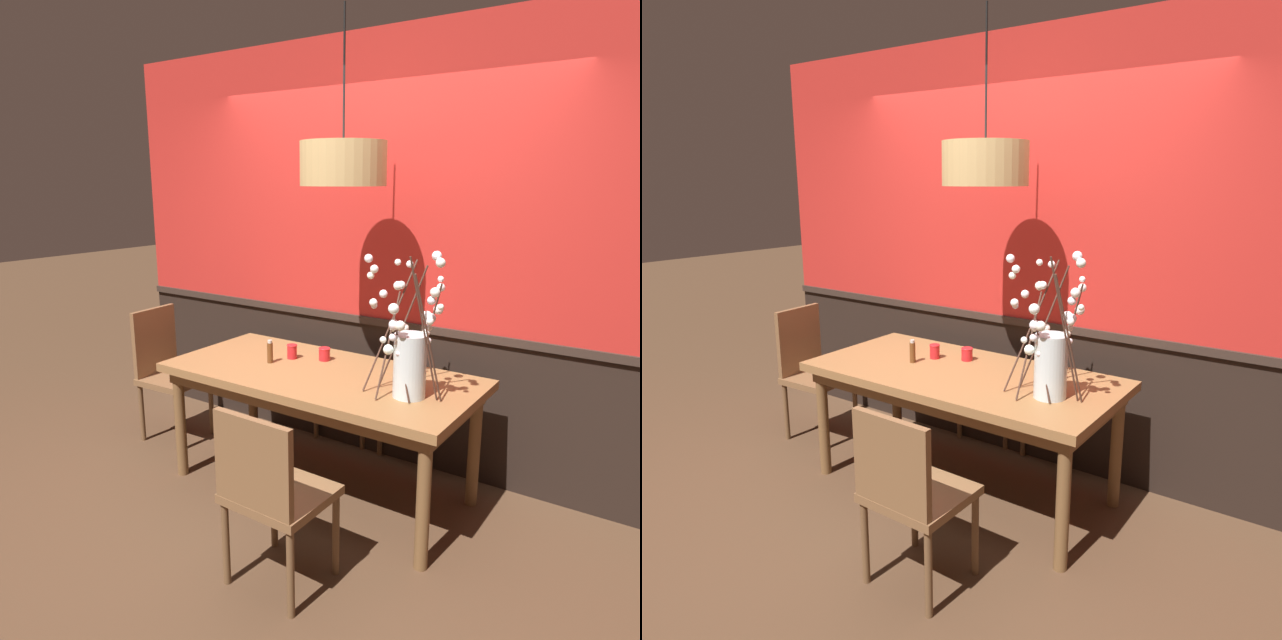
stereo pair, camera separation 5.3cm
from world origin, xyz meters
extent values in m
plane|color=#4C3321|center=(0.00, 0.00, 0.00)|extent=(24.00, 24.00, 0.00)
cube|color=black|center=(0.00, 0.69, 0.47)|extent=(4.33, 0.12, 0.94)
cube|color=#31241E|center=(0.00, 0.68, 0.96)|extent=(4.33, 0.14, 0.05)
cube|color=#B2231E|center=(0.00, 0.69, 1.88)|extent=(4.33, 0.12, 1.87)
cube|color=olive|center=(0.00, 0.00, 0.75)|extent=(1.89, 0.90, 0.05)
cube|color=brown|center=(0.00, 0.00, 0.68)|extent=(1.78, 0.79, 0.08)
cylinder|color=brown|center=(-0.85, -0.36, 0.36)|extent=(0.07, 0.07, 0.72)
cylinder|color=brown|center=(0.85, -0.36, 0.36)|extent=(0.07, 0.07, 0.72)
cylinder|color=brown|center=(-0.85, 0.36, 0.36)|extent=(0.07, 0.07, 0.72)
cylinder|color=brown|center=(0.85, 0.36, 0.36)|extent=(0.07, 0.07, 0.72)
cube|color=brown|center=(-1.31, 0.02, 0.46)|extent=(0.44, 0.44, 0.04)
cube|color=brown|center=(-1.50, 0.01, 0.73)|extent=(0.06, 0.40, 0.49)
cylinder|color=brown|center=(-1.15, 0.21, 0.22)|extent=(0.04, 0.04, 0.44)
cylinder|color=brown|center=(-1.13, -0.15, 0.22)|extent=(0.04, 0.04, 0.44)
cylinder|color=brown|center=(-1.50, 0.19, 0.22)|extent=(0.04, 0.04, 0.44)
cylinder|color=brown|center=(-1.48, -0.17, 0.22)|extent=(0.04, 0.04, 0.44)
cube|color=brown|center=(-0.26, 0.78, 0.44)|extent=(0.48, 0.44, 0.04)
cube|color=brown|center=(-0.28, 0.96, 0.69)|extent=(0.42, 0.07, 0.45)
cylinder|color=brown|center=(-0.06, 0.63, 0.21)|extent=(0.04, 0.04, 0.42)
cylinder|color=brown|center=(-0.44, 0.59, 0.21)|extent=(0.04, 0.04, 0.42)
cylinder|color=brown|center=(-0.09, 0.97, 0.21)|extent=(0.04, 0.04, 0.42)
cylinder|color=brown|center=(-0.47, 0.94, 0.21)|extent=(0.04, 0.04, 0.42)
cube|color=brown|center=(0.33, -0.81, 0.46)|extent=(0.46, 0.43, 0.04)
cube|color=brown|center=(0.32, -1.00, 0.69)|extent=(0.43, 0.04, 0.43)
cylinder|color=brown|center=(0.14, -0.63, 0.22)|extent=(0.04, 0.04, 0.43)
cylinder|color=brown|center=(0.52, -0.63, 0.22)|extent=(0.04, 0.04, 0.43)
cylinder|color=brown|center=(0.13, -0.99, 0.22)|extent=(0.04, 0.04, 0.43)
cylinder|color=brown|center=(0.52, -0.99, 0.22)|extent=(0.04, 0.04, 0.43)
cube|color=brown|center=(0.29, 0.79, 0.45)|extent=(0.46, 0.47, 0.04)
cube|color=brown|center=(0.31, 0.98, 0.69)|extent=(0.40, 0.07, 0.44)
cylinder|color=brown|center=(0.45, 0.58, 0.21)|extent=(0.04, 0.04, 0.42)
cylinder|color=brown|center=(0.09, 0.62, 0.21)|extent=(0.04, 0.04, 0.42)
cylinder|color=brown|center=(0.49, 0.95, 0.21)|extent=(0.04, 0.04, 0.42)
cylinder|color=brown|center=(0.13, 0.99, 0.21)|extent=(0.04, 0.04, 0.42)
cylinder|color=silver|center=(0.62, -0.08, 0.95)|extent=(0.18, 0.18, 0.34)
cylinder|color=silver|center=(0.62, -0.08, 0.82)|extent=(0.15, 0.15, 0.08)
cylinder|color=#472D23|center=(0.67, 0.02, 1.09)|extent=(0.19, 0.12, 0.62)
sphere|color=white|center=(0.69, 0.11, 1.39)|extent=(0.03, 0.03, 0.03)
sphere|color=white|center=(0.70, 0.10, 1.23)|extent=(0.05, 0.05, 0.05)
sphere|color=white|center=(0.67, 0.01, 1.12)|extent=(0.04, 0.04, 0.04)
sphere|color=white|center=(0.68, 0.02, 1.07)|extent=(0.03, 0.03, 0.03)
sphere|color=white|center=(0.71, 0.09, 1.35)|extent=(0.04, 0.04, 0.04)
sphere|color=white|center=(0.67, 0.06, 1.17)|extent=(0.04, 0.04, 0.04)
cylinder|color=#472D23|center=(0.60, -0.14, 1.02)|extent=(0.16, 0.08, 0.49)
sphere|color=white|center=(0.61, -0.19, 1.19)|extent=(0.05, 0.05, 0.05)
sphere|color=white|center=(0.57, -0.17, 1.18)|extent=(0.05, 0.05, 0.05)
sphere|color=white|center=(0.58, -0.19, 1.27)|extent=(0.06, 0.06, 0.06)
sphere|color=white|center=(0.59, -0.15, 1.03)|extent=(0.03, 0.03, 0.03)
sphere|color=white|center=(0.56, -0.17, 1.11)|extent=(0.04, 0.04, 0.04)
sphere|color=white|center=(0.58, -0.13, 1.00)|extent=(0.04, 0.04, 0.04)
cylinder|color=#472D23|center=(0.75, -0.14, 1.12)|extent=(0.10, 0.19, 0.69)
sphere|color=white|center=(0.79, -0.18, 1.37)|extent=(0.05, 0.05, 0.05)
sphere|color=white|center=(0.82, -0.18, 1.31)|extent=(0.03, 0.03, 0.03)
sphere|color=white|center=(0.76, -0.15, 1.22)|extent=(0.04, 0.04, 0.04)
cylinder|color=#472D23|center=(0.53, 0.01, 1.12)|extent=(0.23, 0.12, 0.69)
sphere|color=white|center=(0.48, 0.08, 1.34)|extent=(0.04, 0.04, 0.04)
sphere|color=white|center=(0.50, 0.14, 1.45)|extent=(0.04, 0.04, 0.04)
sphere|color=white|center=(0.46, 0.08, 1.34)|extent=(0.05, 0.05, 0.05)
sphere|color=white|center=(0.44, 0.10, 1.46)|extent=(0.04, 0.04, 0.04)
sphere|color=white|center=(0.53, 0.03, 1.12)|extent=(0.05, 0.05, 0.05)
cylinder|color=#472D23|center=(0.72, -0.13, 1.16)|extent=(0.11, 0.18, 0.76)
sphere|color=white|center=(0.74, -0.12, 1.18)|extent=(0.03, 0.03, 0.03)
sphere|color=white|center=(0.78, -0.15, 1.55)|extent=(0.05, 0.05, 0.05)
sphere|color=white|center=(0.75, -0.11, 1.23)|extent=(0.05, 0.05, 0.05)
sphere|color=white|center=(0.72, -0.11, 1.23)|extent=(0.05, 0.05, 0.05)
sphere|color=white|center=(0.81, -0.17, 1.52)|extent=(0.05, 0.05, 0.05)
sphere|color=white|center=(0.77, -0.18, 1.33)|extent=(0.04, 0.04, 0.04)
cylinder|color=#472D23|center=(0.46, 0.01, 1.13)|extent=(0.16, 0.33, 0.70)
sphere|color=white|center=(0.31, 0.05, 1.38)|extent=(0.04, 0.04, 0.04)
sphere|color=white|center=(0.33, 0.05, 1.42)|extent=(0.05, 0.05, 0.05)
sphere|color=white|center=(0.38, 0.06, 1.28)|extent=(0.05, 0.05, 0.05)
sphere|color=white|center=(0.47, 0.02, 1.10)|extent=(0.03, 0.03, 0.03)
sphere|color=white|center=(0.28, 0.07, 1.47)|extent=(0.05, 0.05, 0.05)
cylinder|color=#472D23|center=(0.50, -0.10, 1.05)|extent=(0.01, 0.26, 0.54)
sphere|color=white|center=(0.48, -0.12, 1.08)|extent=(0.04, 0.04, 0.04)
sphere|color=white|center=(0.52, -0.12, 1.03)|extent=(0.05, 0.05, 0.05)
sphere|color=white|center=(0.41, -0.10, 1.27)|extent=(0.04, 0.04, 0.04)
sphere|color=white|center=(0.41, -0.08, 1.25)|extent=(0.03, 0.03, 0.03)
cylinder|color=red|center=(-0.10, 0.20, 0.82)|extent=(0.07, 0.07, 0.08)
torus|color=red|center=(-0.10, 0.20, 0.85)|extent=(0.08, 0.08, 0.01)
cylinder|color=silver|center=(-0.10, 0.20, 0.80)|extent=(0.05, 0.05, 0.04)
cylinder|color=red|center=(-0.30, 0.12, 0.82)|extent=(0.06, 0.06, 0.09)
torus|color=red|center=(-0.30, 0.12, 0.86)|extent=(0.07, 0.07, 0.01)
cylinder|color=silver|center=(-0.30, 0.12, 0.81)|extent=(0.04, 0.04, 0.05)
cylinder|color=brown|center=(-0.36, -0.03, 0.84)|extent=(0.04, 0.04, 0.13)
cylinder|color=beige|center=(-0.36, -0.03, 0.91)|extent=(0.03, 0.03, 0.02)
cylinder|color=tan|center=(0.09, 0.10, 1.99)|extent=(0.49, 0.49, 0.24)
sphere|color=#F9EAB7|center=(0.09, 0.10, 1.95)|extent=(0.14, 0.14, 0.14)
cylinder|color=black|center=(0.09, 0.10, 2.46)|extent=(0.01, 0.01, 0.70)
camera|label=1|loc=(1.86, -2.74, 1.90)|focal=32.51mm
camera|label=2|loc=(1.91, -2.71, 1.90)|focal=32.51mm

